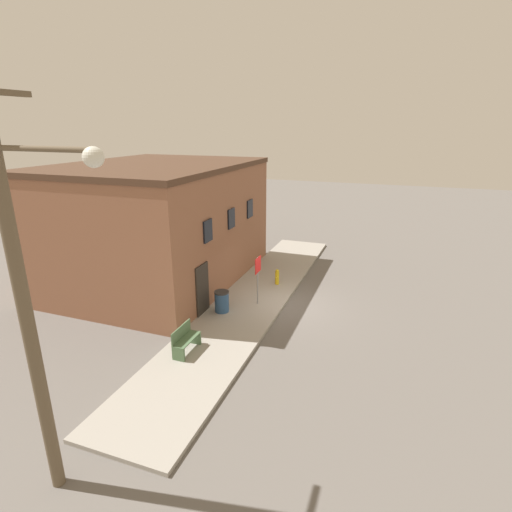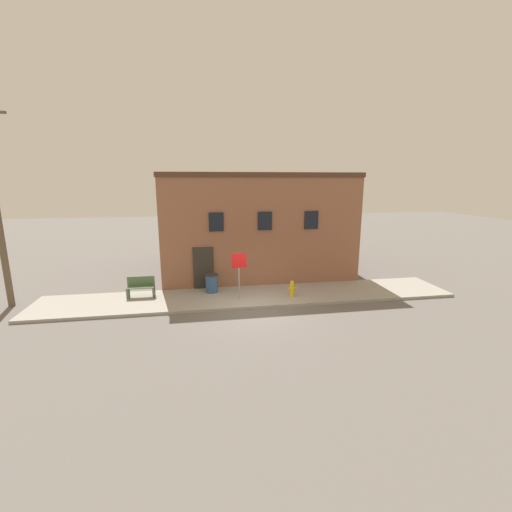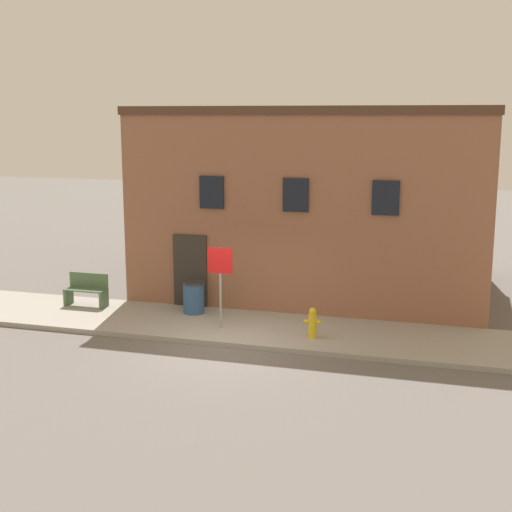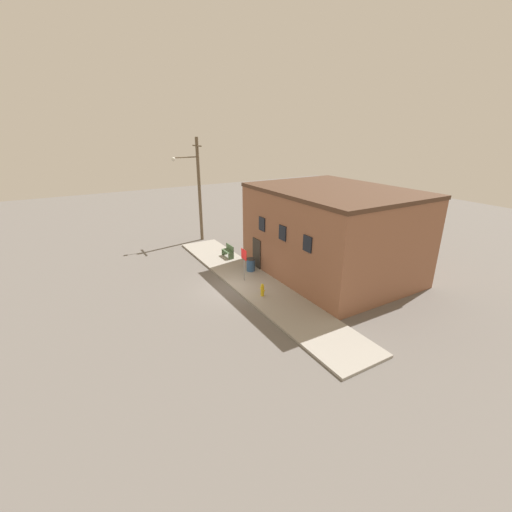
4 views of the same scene
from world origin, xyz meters
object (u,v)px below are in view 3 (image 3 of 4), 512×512
(fire_hydrant, at_px, (312,323))
(stop_sign, at_px, (220,272))
(trash_bin, at_px, (194,297))
(bench, at_px, (87,291))

(fire_hydrant, distance_m, stop_sign, 2.67)
(trash_bin, bearing_deg, fire_hydrant, -19.35)
(stop_sign, relative_size, trash_bin, 2.38)
(trash_bin, bearing_deg, stop_sign, -44.20)
(bench, bearing_deg, fire_hydrant, -9.45)
(fire_hydrant, xyz_separation_m, trash_bin, (-3.61, 1.27, 0.06))
(trash_bin, bearing_deg, bench, -177.72)
(fire_hydrant, bearing_deg, stop_sign, 177.19)
(stop_sign, relative_size, bench, 1.73)
(fire_hydrant, relative_size, stop_sign, 0.36)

